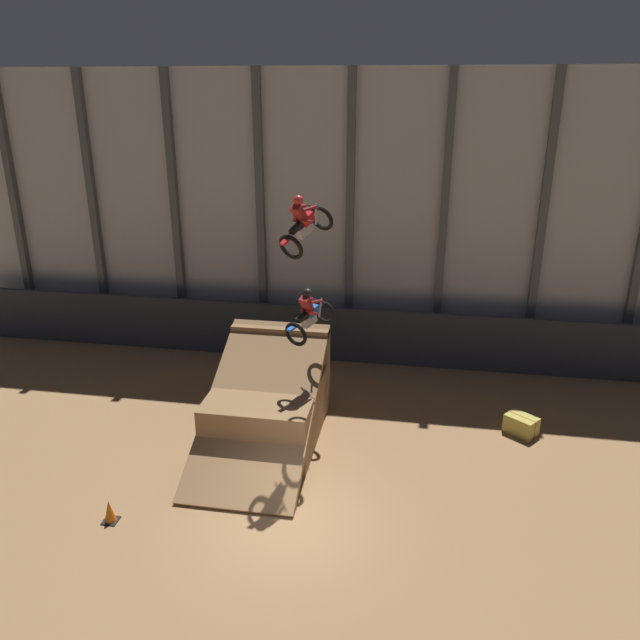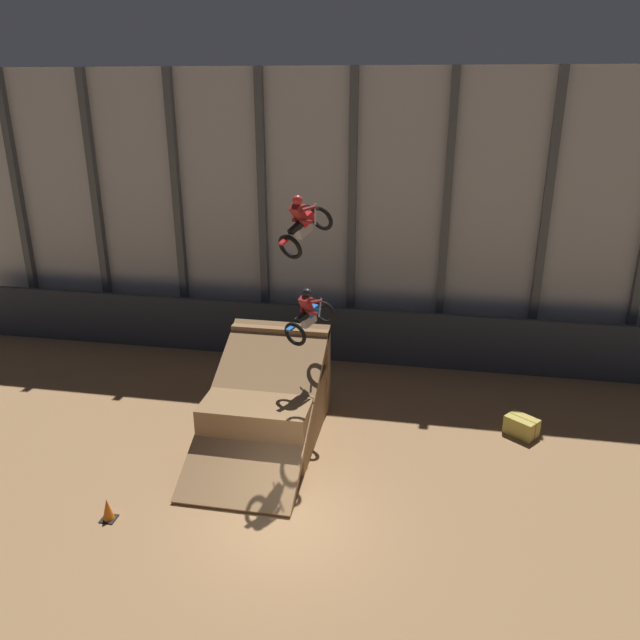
# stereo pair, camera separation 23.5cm
# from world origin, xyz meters

# --- Properties ---
(ground_plane) EXTENTS (60.00, 60.00, 0.00)m
(ground_plane) POSITION_xyz_m (0.00, 0.00, 0.00)
(ground_plane) COLOR #9E754C
(arena_back_wall) EXTENTS (32.00, 0.40, 10.46)m
(arena_back_wall) POSITION_xyz_m (-0.00, 10.83, 5.23)
(arena_back_wall) COLOR silver
(arena_back_wall) RESTS_ON ground_plane
(lower_barrier) EXTENTS (31.36, 0.20, 2.11)m
(lower_barrier) POSITION_xyz_m (0.00, 9.63, 1.06)
(lower_barrier) COLOR #2D333D
(lower_barrier) RESTS_ON ground_plane
(dirt_ramp) EXTENTS (3.07, 5.77, 2.97)m
(dirt_ramp) POSITION_xyz_m (-1.50, 4.09, 1.00)
(dirt_ramp) COLOR #966F48
(dirt_ramp) RESTS_ON ground_plane
(rider_bike_left_air) EXTENTS (1.35, 1.83, 1.57)m
(rider_bike_left_air) POSITION_xyz_m (-0.31, 4.26, 3.74)
(rider_bike_left_air) COLOR black
(rider_bike_right_air) EXTENTS (1.41, 1.85, 1.67)m
(rider_bike_right_air) POSITION_xyz_m (-0.33, 3.72, 6.44)
(rider_bike_right_air) COLOR black
(traffic_cone_near_ramp) EXTENTS (0.36, 0.36, 0.58)m
(traffic_cone_near_ramp) POSITION_xyz_m (-4.27, -0.60, 0.28)
(traffic_cone_near_ramp) COLOR black
(traffic_cone_near_ramp) RESTS_ON ground_plane
(hay_bale_trackside) EXTENTS (1.08, 1.03, 0.57)m
(hay_bale_trackside) POSITION_xyz_m (5.94, 5.28, 0.28)
(hay_bale_trackside) COLOR #CCB751
(hay_bale_trackside) RESTS_ON ground_plane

